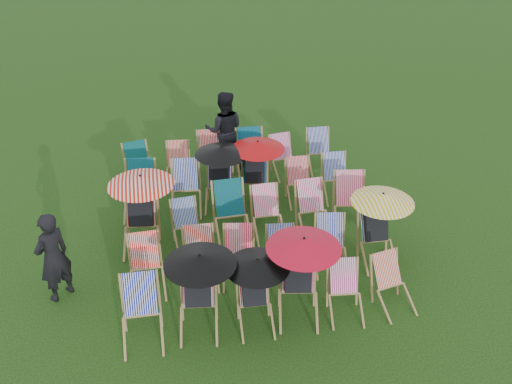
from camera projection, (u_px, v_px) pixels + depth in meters
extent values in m
plane|color=black|center=(251.00, 236.00, 11.06)|extent=(100.00, 100.00, 0.00)
cube|color=#06118D|center=(140.00, 294.00, 8.70)|extent=(0.50, 0.37, 0.59)
cube|color=#E42D84|center=(198.00, 286.00, 8.88)|extent=(0.52, 0.41, 0.58)
cube|color=black|center=(198.00, 288.00, 8.84)|extent=(0.45, 0.46, 0.60)
sphere|color=tan|center=(197.00, 268.00, 8.76)|extent=(0.21, 0.21, 0.21)
cylinder|color=black|center=(201.00, 276.00, 8.67)|extent=(0.03, 0.03, 0.71)
cone|color=black|center=(200.00, 260.00, 8.50)|extent=(1.11, 1.11, 0.17)
cube|color=red|center=(253.00, 287.00, 8.95)|extent=(0.45, 0.33, 0.52)
cube|color=black|center=(253.00, 289.00, 8.91)|extent=(0.37, 0.39, 0.55)
sphere|color=tan|center=(253.00, 271.00, 8.84)|extent=(0.19, 0.19, 0.19)
cylinder|color=black|center=(257.00, 278.00, 8.76)|extent=(0.03, 0.03, 0.64)
cone|color=black|center=(257.00, 263.00, 8.61)|extent=(1.00, 1.00, 0.16)
cube|color=#D72B6E|center=(298.00, 271.00, 9.13)|extent=(0.57, 0.46, 0.61)
cube|color=black|center=(298.00, 273.00, 9.09)|extent=(0.50, 0.51, 0.64)
sphere|color=tan|center=(298.00, 252.00, 9.00)|extent=(0.22, 0.22, 0.22)
cylinder|color=black|center=(303.00, 261.00, 8.90)|extent=(0.03, 0.03, 0.75)
cone|color=red|center=(304.00, 243.00, 8.72)|extent=(1.18, 1.18, 0.18)
cube|color=#CB2881|center=(343.00, 276.00, 9.18)|extent=(0.47, 0.36, 0.52)
cube|color=red|center=(387.00, 269.00, 9.31)|extent=(0.50, 0.41, 0.53)
cube|color=red|center=(144.00, 250.00, 9.67)|extent=(0.48, 0.36, 0.56)
cube|color=red|center=(199.00, 243.00, 9.86)|extent=(0.48, 0.35, 0.56)
cube|color=red|center=(239.00, 241.00, 9.91)|extent=(0.51, 0.41, 0.55)
cube|color=#06148B|center=(280.00, 240.00, 10.01)|extent=(0.46, 0.36, 0.51)
cube|color=#0711A1|center=(330.00, 230.00, 10.19)|extent=(0.51, 0.41, 0.55)
cube|color=#072D91|center=(374.00, 223.00, 10.32)|extent=(0.49, 0.37, 0.58)
cube|color=black|center=(375.00, 225.00, 10.28)|extent=(0.41, 0.43, 0.61)
sphere|color=tan|center=(375.00, 207.00, 10.19)|extent=(0.21, 0.21, 0.21)
cylinder|color=black|center=(381.00, 213.00, 10.11)|extent=(0.03, 0.03, 0.71)
cone|color=yellow|center=(383.00, 198.00, 9.94)|extent=(1.12, 1.12, 0.17)
cube|color=red|center=(141.00, 207.00, 10.65)|extent=(0.58, 0.46, 0.63)
cube|color=black|center=(141.00, 209.00, 10.61)|extent=(0.50, 0.51, 0.66)
sphere|color=tan|center=(140.00, 190.00, 10.52)|extent=(0.23, 0.23, 0.23)
cylinder|color=black|center=(143.00, 197.00, 10.42)|extent=(0.03, 0.03, 0.77)
cone|color=red|center=(141.00, 180.00, 10.23)|extent=(1.21, 1.21, 0.19)
cube|color=#072A94|center=(184.00, 213.00, 10.75)|extent=(0.45, 0.35, 0.51)
cube|color=#09662B|center=(229.00, 198.00, 10.92)|extent=(0.55, 0.41, 0.64)
cube|color=#F5317A|center=(265.00, 200.00, 11.02)|extent=(0.48, 0.36, 0.56)
cube|color=#D92B72|center=(310.00, 195.00, 11.13)|extent=(0.50, 0.38, 0.58)
cube|color=#E72E5F|center=(350.00, 188.00, 11.24)|extent=(0.58, 0.47, 0.63)
cube|color=#096236|center=(140.00, 176.00, 11.64)|extent=(0.58, 0.46, 0.64)
cube|color=#071894|center=(185.00, 174.00, 11.76)|extent=(0.53, 0.41, 0.60)
cube|color=#1408AC|center=(220.00, 173.00, 11.89)|extent=(0.53, 0.44, 0.56)
cube|color=black|center=(220.00, 174.00, 11.85)|extent=(0.47, 0.48, 0.59)
sphere|color=tan|center=(220.00, 159.00, 11.77)|extent=(0.21, 0.21, 0.21)
cylinder|color=black|center=(222.00, 164.00, 11.68)|extent=(0.03, 0.03, 0.69)
cone|color=black|center=(221.00, 150.00, 11.51)|extent=(1.09, 1.09, 0.17)
cube|color=#0A6934|center=(255.00, 168.00, 12.04)|extent=(0.54, 0.43, 0.58)
cube|color=black|center=(255.00, 169.00, 12.00)|extent=(0.47, 0.48, 0.60)
sphere|color=tan|center=(255.00, 154.00, 11.92)|extent=(0.21, 0.21, 0.21)
cylinder|color=black|center=(258.00, 159.00, 11.83)|extent=(0.03, 0.03, 0.71)
cone|color=#AE090D|center=(258.00, 145.00, 11.66)|extent=(1.11, 1.11, 0.17)
cube|color=red|center=(298.00, 170.00, 12.06)|extent=(0.46, 0.34, 0.53)
cube|color=#0826AC|center=(334.00, 166.00, 12.18)|extent=(0.47, 0.36, 0.55)
cube|color=#095E1F|center=(136.00, 156.00, 12.55)|extent=(0.53, 0.43, 0.56)
cube|color=red|center=(178.00, 153.00, 12.71)|extent=(0.48, 0.37, 0.53)
cube|color=red|center=(211.00, 145.00, 12.83)|extent=(0.55, 0.42, 0.62)
cube|color=#0A6B41|center=(250.00, 143.00, 12.90)|extent=(0.55, 0.42, 0.63)
cube|color=#E42D96|center=(281.00, 146.00, 13.00)|extent=(0.49, 0.39, 0.53)
cube|color=#06118F|center=(318.00, 140.00, 13.21)|extent=(0.47, 0.36, 0.55)
imported|color=black|center=(53.00, 257.00, 9.20)|extent=(0.71, 0.70, 1.65)
imported|color=black|center=(224.00, 130.00, 12.95)|extent=(0.99, 0.82, 1.85)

